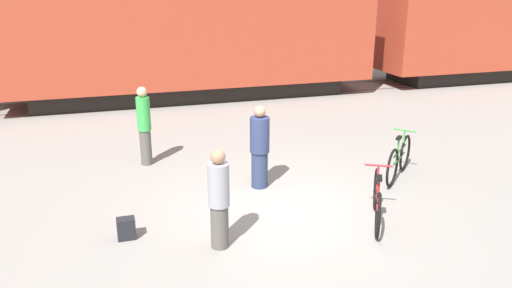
{
  "coord_description": "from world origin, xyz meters",
  "views": [
    {
      "loc": [
        -2.81,
        -7.48,
        3.84
      ],
      "look_at": [
        -0.39,
        0.44,
        1.1
      ],
      "focal_mm": 35.0,
      "sensor_mm": 36.0,
      "label": 1
    }
  ],
  "objects_px": {
    "person_in_grey": "(219,199)",
    "backpack": "(126,228)",
    "freight_train": "(189,11)",
    "person_in_green": "(144,125)",
    "person_in_navy": "(260,148)",
    "bicycle_green": "(399,159)",
    "bicycle_maroon": "(377,200)"
  },
  "relations": [
    {
      "from": "freight_train",
      "to": "bicycle_green",
      "type": "height_order",
      "value": "freight_train"
    },
    {
      "from": "bicycle_maroon",
      "to": "person_in_grey",
      "type": "bearing_deg",
      "value": -178.83
    },
    {
      "from": "freight_train",
      "to": "person_in_grey",
      "type": "distance_m",
      "value": 10.37
    },
    {
      "from": "bicycle_maroon",
      "to": "bicycle_green",
      "type": "relative_size",
      "value": 1.2
    },
    {
      "from": "person_in_navy",
      "to": "person_in_grey",
      "type": "bearing_deg",
      "value": -74.81
    },
    {
      "from": "person_in_green",
      "to": "person_in_navy",
      "type": "bearing_deg",
      "value": 98.29
    },
    {
      "from": "freight_train",
      "to": "bicycle_maroon",
      "type": "relative_size",
      "value": 24.26
    },
    {
      "from": "person_in_grey",
      "to": "backpack",
      "type": "distance_m",
      "value": 1.61
    },
    {
      "from": "freight_train",
      "to": "bicycle_green",
      "type": "relative_size",
      "value": 29.17
    },
    {
      "from": "person_in_navy",
      "to": "person_in_green",
      "type": "distance_m",
      "value": 2.75
    },
    {
      "from": "freight_train",
      "to": "backpack",
      "type": "distance_m",
      "value": 10.15
    },
    {
      "from": "bicycle_green",
      "to": "person_in_navy",
      "type": "bearing_deg",
      "value": 171.95
    },
    {
      "from": "bicycle_green",
      "to": "person_in_green",
      "type": "bearing_deg",
      "value": 154.37
    },
    {
      "from": "bicycle_maroon",
      "to": "person_in_green",
      "type": "relative_size",
      "value": 0.92
    },
    {
      "from": "person_in_navy",
      "to": "person_in_green",
      "type": "bearing_deg",
      "value": -176.72
    },
    {
      "from": "bicycle_maroon",
      "to": "backpack",
      "type": "relative_size",
      "value": 4.66
    },
    {
      "from": "bicycle_green",
      "to": "person_in_grey",
      "type": "relative_size",
      "value": 0.85
    },
    {
      "from": "freight_train",
      "to": "person_in_navy",
      "type": "distance_m",
      "value": 8.32
    },
    {
      "from": "person_in_grey",
      "to": "backpack",
      "type": "height_order",
      "value": "person_in_grey"
    },
    {
      "from": "freight_train",
      "to": "person_in_grey",
      "type": "xyz_separation_m",
      "value": [
        -1.37,
        -10.07,
        -2.08
      ]
    },
    {
      "from": "freight_train",
      "to": "person_in_navy",
      "type": "relative_size",
      "value": 23.8
    },
    {
      "from": "bicycle_green",
      "to": "person_in_grey",
      "type": "xyz_separation_m",
      "value": [
        -4.07,
        -1.62,
        0.38
      ]
    },
    {
      "from": "freight_train",
      "to": "backpack",
      "type": "height_order",
      "value": "freight_train"
    },
    {
      "from": "bicycle_maroon",
      "to": "person_in_grey",
      "type": "xyz_separation_m",
      "value": [
        -2.67,
        -0.05,
        0.4
      ]
    },
    {
      "from": "bicycle_maroon",
      "to": "person_in_grey",
      "type": "distance_m",
      "value": 2.7
    },
    {
      "from": "bicycle_green",
      "to": "person_in_green",
      "type": "relative_size",
      "value": 0.77
    },
    {
      "from": "bicycle_maroon",
      "to": "person_in_green",
      "type": "xyz_separation_m",
      "value": [
        -3.4,
        3.86,
        0.5
      ]
    },
    {
      "from": "freight_train",
      "to": "bicycle_maroon",
      "type": "distance_m",
      "value": 10.4
    },
    {
      "from": "bicycle_maroon",
      "to": "person_in_green",
      "type": "height_order",
      "value": "person_in_green"
    },
    {
      "from": "person_in_grey",
      "to": "person_in_navy",
      "type": "bearing_deg",
      "value": 111.47
    },
    {
      "from": "backpack",
      "to": "freight_train",
      "type": "bearing_deg",
      "value": 73.93
    },
    {
      "from": "person_in_green",
      "to": "backpack",
      "type": "height_order",
      "value": "person_in_green"
    }
  ]
}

